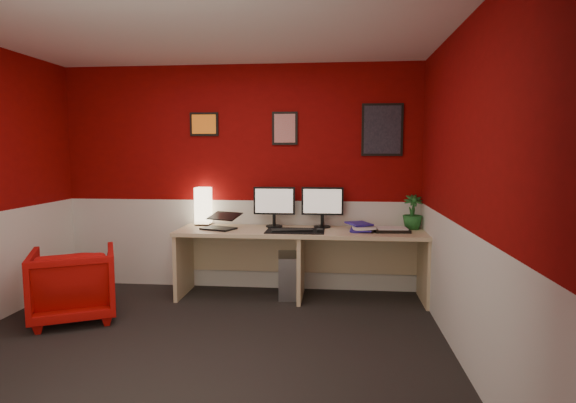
{
  "coord_description": "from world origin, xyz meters",
  "views": [
    {
      "loc": [
        1.07,
        -3.48,
        1.55
      ],
      "look_at": [
        0.6,
        1.21,
        1.05
      ],
      "focal_mm": 29.56,
      "sensor_mm": 36.0,
      "label": 1
    }
  ],
  "objects_px": {
    "desk": "(301,264)",
    "shoji_lamp": "(203,207)",
    "laptop": "(218,219)",
    "potted_plant": "(413,212)",
    "zen_tray": "(392,230)",
    "pc_tower": "(288,275)",
    "monitor_left": "(274,200)",
    "monitor_right": "(322,201)",
    "armchair": "(74,284)"
  },
  "relations": [
    {
      "from": "desk",
      "to": "shoji_lamp",
      "type": "bearing_deg",
      "value": 168.05
    },
    {
      "from": "laptop",
      "to": "potted_plant",
      "type": "height_order",
      "value": "potted_plant"
    },
    {
      "from": "zen_tray",
      "to": "laptop",
      "type": "bearing_deg",
      "value": -178.76
    },
    {
      "from": "zen_tray",
      "to": "desk",
      "type": "bearing_deg",
      "value": 179.66
    },
    {
      "from": "pc_tower",
      "to": "laptop",
      "type": "bearing_deg",
      "value": -177.69
    },
    {
      "from": "desk",
      "to": "laptop",
      "type": "height_order",
      "value": "laptop"
    },
    {
      "from": "desk",
      "to": "zen_tray",
      "type": "height_order",
      "value": "zen_tray"
    },
    {
      "from": "laptop",
      "to": "monitor_left",
      "type": "bearing_deg",
      "value": 42.9
    },
    {
      "from": "monitor_left",
      "to": "potted_plant",
      "type": "relative_size",
      "value": 1.59
    },
    {
      "from": "monitor_right",
      "to": "potted_plant",
      "type": "xyz_separation_m",
      "value": [
        0.95,
        -0.02,
        -0.11
      ]
    },
    {
      "from": "desk",
      "to": "pc_tower",
      "type": "bearing_deg",
      "value": 152.97
    },
    {
      "from": "armchair",
      "to": "pc_tower",
      "type": "bearing_deg",
      "value": 178.9
    },
    {
      "from": "monitor_right",
      "to": "desk",
      "type": "bearing_deg",
      "value": -137.93
    },
    {
      "from": "monitor_left",
      "to": "armchair",
      "type": "bearing_deg",
      "value": -149.7
    },
    {
      "from": "shoji_lamp",
      "to": "monitor_right",
      "type": "bearing_deg",
      "value": -1.69
    },
    {
      "from": "desk",
      "to": "laptop",
      "type": "relative_size",
      "value": 7.88
    },
    {
      "from": "laptop",
      "to": "armchair",
      "type": "xyz_separation_m",
      "value": [
        -1.17,
        -0.79,
        -0.51
      ]
    },
    {
      "from": "zen_tray",
      "to": "potted_plant",
      "type": "xyz_separation_m",
      "value": [
        0.23,
        0.18,
        0.17
      ]
    },
    {
      "from": "laptop",
      "to": "zen_tray",
      "type": "relative_size",
      "value": 0.94
    },
    {
      "from": "laptop",
      "to": "monitor_right",
      "type": "height_order",
      "value": "monitor_right"
    },
    {
      "from": "shoji_lamp",
      "to": "monitor_right",
      "type": "height_order",
      "value": "monitor_right"
    },
    {
      "from": "monitor_right",
      "to": "pc_tower",
      "type": "bearing_deg",
      "value": -161.5
    },
    {
      "from": "desk",
      "to": "monitor_left",
      "type": "xyz_separation_m",
      "value": [
        -0.31,
        0.18,
        0.66
      ]
    },
    {
      "from": "monitor_right",
      "to": "pc_tower",
      "type": "distance_m",
      "value": 0.88
    },
    {
      "from": "laptop",
      "to": "monitor_left",
      "type": "relative_size",
      "value": 0.57
    },
    {
      "from": "shoji_lamp",
      "to": "pc_tower",
      "type": "relative_size",
      "value": 0.89
    },
    {
      "from": "zen_tray",
      "to": "potted_plant",
      "type": "distance_m",
      "value": 0.34
    },
    {
      "from": "laptop",
      "to": "shoji_lamp",
      "type": "bearing_deg",
      "value": 152.07
    },
    {
      "from": "armchair",
      "to": "monitor_right",
      "type": "bearing_deg",
      "value": 177.81
    },
    {
      "from": "monitor_left",
      "to": "armchair",
      "type": "relative_size",
      "value": 0.79
    },
    {
      "from": "laptop",
      "to": "zen_tray",
      "type": "xyz_separation_m",
      "value": [
        1.8,
        0.04,
        -0.09
      ]
    },
    {
      "from": "monitor_left",
      "to": "pc_tower",
      "type": "bearing_deg",
      "value": -33.0
    },
    {
      "from": "desk",
      "to": "potted_plant",
      "type": "xyz_separation_m",
      "value": [
        1.17,
        0.18,
        0.55
      ]
    },
    {
      "from": "monitor_right",
      "to": "potted_plant",
      "type": "height_order",
      "value": "monitor_right"
    },
    {
      "from": "zen_tray",
      "to": "pc_tower",
      "type": "height_order",
      "value": "zen_tray"
    },
    {
      "from": "monitor_left",
      "to": "zen_tray",
      "type": "height_order",
      "value": "monitor_left"
    },
    {
      "from": "desk",
      "to": "pc_tower",
      "type": "height_order",
      "value": "desk"
    },
    {
      "from": "armchair",
      "to": "desk",
      "type": "bearing_deg",
      "value": 175.53
    },
    {
      "from": "pc_tower",
      "to": "armchair",
      "type": "xyz_separation_m",
      "value": [
        -1.9,
        -0.91,
        0.11
      ]
    },
    {
      "from": "monitor_left",
      "to": "potted_plant",
      "type": "distance_m",
      "value": 1.48
    },
    {
      "from": "monitor_right",
      "to": "monitor_left",
      "type": "bearing_deg",
      "value": -178.1
    },
    {
      "from": "monitor_right",
      "to": "laptop",
      "type": "bearing_deg",
      "value": -167.52
    },
    {
      "from": "pc_tower",
      "to": "monitor_right",
      "type": "bearing_deg",
      "value": 11.47
    },
    {
      "from": "shoji_lamp",
      "to": "laptop",
      "type": "relative_size",
      "value": 1.21
    },
    {
      "from": "monitor_left",
      "to": "monitor_right",
      "type": "bearing_deg",
      "value": 1.9
    },
    {
      "from": "desk",
      "to": "monitor_right",
      "type": "xyz_separation_m",
      "value": [
        0.22,
        0.2,
        0.66
      ]
    },
    {
      "from": "laptop",
      "to": "monitor_left",
      "type": "height_order",
      "value": "monitor_left"
    },
    {
      "from": "zen_tray",
      "to": "armchair",
      "type": "height_order",
      "value": "zen_tray"
    },
    {
      "from": "monitor_left",
      "to": "armchair",
      "type": "distance_m",
      "value": 2.13
    },
    {
      "from": "potted_plant",
      "to": "monitor_right",
      "type": "bearing_deg",
      "value": 178.86
    }
  ]
}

